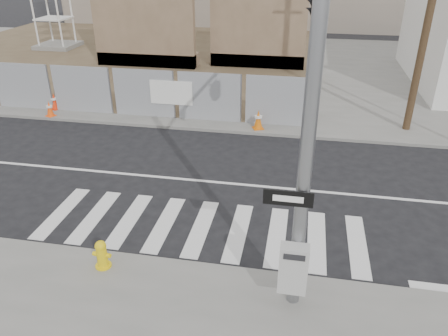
% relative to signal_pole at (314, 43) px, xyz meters
% --- Properties ---
extents(ground, '(100.00, 100.00, 0.00)m').
position_rel_signal_pole_xyz_m(ground, '(-2.49, 2.05, -4.78)').
color(ground, black).
rests_on(ground, ground).
extents(sidewalk_far, '(50.00, 20.00, 0.12)m').
position_rel_signal_pole_xyz_m(sidewalk_far, '(-2.49, 16.05, -4.72)').
color(sidewalk_far, slate).
rests_on(sidewalk_far, ground).
extents(signal_pole, '(0.96, 5.87, 7.00)m').
position_rel_signal_pole_xyz_m(signal_pole, '(0.00, 0.00, 0.00)').
color(signal_pole, gray).
rests_on(signal_pole, sidewalk_near).
extents(chain_link_fence, '(24.60, 0.04, 2.00)m').
position_rel_signal_pole_xyz_m(chain_link_fence, '(-12.49, 7.05, -3.66)').
color(chain_link_fence, gray).
rests_on(chain_link_fence, sidewalk_far).
extents(concrete_wall_left, '(6.00, 1.30, 8.00)m').
position_rel_signal_pole_xyz_m(concrete_wall_left, '(-9.49, 15.13, -1.40)').
color(concrete_wall_left, brown).
rests_on(concrete_wall_left, sidewalk_far).
extents(concrete_wall_right, '(5.50, 1.30, 8.00)m').
position_rel_signal_pole_xyz_m(concrete_wall_right, '(-2.99, 16.13, -1.40)').
color(concrete_wall_right, brown).
rests_on(concrete_wall_right, sidewalk_far).
extents(fire_hydrant, '(0.44, 0.43, 0.69)m').
position_rel_signal_pole_xyz_m(fire_hydrant, '(-4.29, -2.50, -4.32)').
color(fire_hydrant, yellow).
rests_on(fire_hydrant, sidewalk_near).
extents(traffic_cone_b, '(0.48, 0.48, 0.73)m').
position_rel_signal_pole_xyz_m(traffic_cone_b, '(-10.95, 7.13, -4.30)').
color(traffic_cone_b, red).
rests_on(traffic_cone_b, sidewalk_far).
extents(traffic_cone_c, '(0.45, 0.45, 0.66)m').
position_rel_signal_pole_xyz_m(traffic_cone_c, '(-10.69, 6.27, -4.34)').
color(traffic_cone_c, '#FF500D').
rests_on(traffic_cone_c, sidewalk_far).
extents(traffic_cone_d, '(0.52, 0.52, 0.77)m').
position_rel_signal_pole_xyz_m(traffic_cone_d, '(-1.80, 6.48, -4.28)').
color(traffic_cone_d, orange).
rests_on(traffic_cone_d, sidewalk_far).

